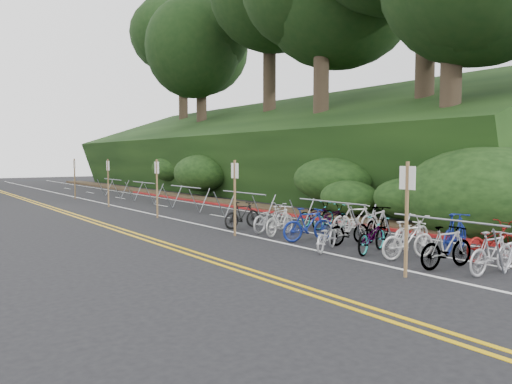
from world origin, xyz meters
TOP-DOWN VIEW (x-y plane):
  - ground at (0.00, 0.00)m, footprint 120.00×120.00m
  - road_markings at (0.63, 10.10)m, footprint 7.47×80.00m
  - red_curb at (5.70, 12.00)m, footprint 0.25×28.00m
  - embankment at (12.96, 19.04)m, footprint 14.30×48.14m
  - tree_cluster at (9.76, 22.03)m, footprint 33.14×54.62m
  - bike_rack_front at (2.47, -1.55)m, footprint 1.10×3.12m
  - bike_racks_rest at (3.00, 13.00)m, footprint 1.14×23.00m
  - signpost_near at (0.46, -1.90)m, footprint 0.08×0.40m
  - signposts_rest at (0.60, 14.00)m, footprint 0.08×18.40m
  - bike_front at (1.19, 1.31)m, footprint 1.26×1.67m
  - bike_valet at (2.95, 1.41)m, footprint 3.26×10.99m

SIDE VIEW (x-z plane):
  - ground at x=0.00m, z-range 0.00..0.00m
  - road_markings at x=0.63m, z-range 0.00..0.01m
  - red_curb at x=5.70m, z-range 0.00..0.10m
  - bike_front at x=1.19m, z-range 0.00..0.84m
  - bike_valet at x=2.95m, z-range -0.05..1.04m
  - bike_rack_front at x=2.47m, z-range 0.27..1.35m
  - bike_racks_rest at x=3.00m, z-range 0.27..1.44m
  - signpost_near at x=0.46m, z-range 0.18..2.68m
  - signposts_rest at x=0.60m, z-range 0.18..2.68m
  - embankment at x=12.96m, z-range -1.99..7.12m
  - tree_cluster at x=9.76m, z-range 2.41..22.03m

